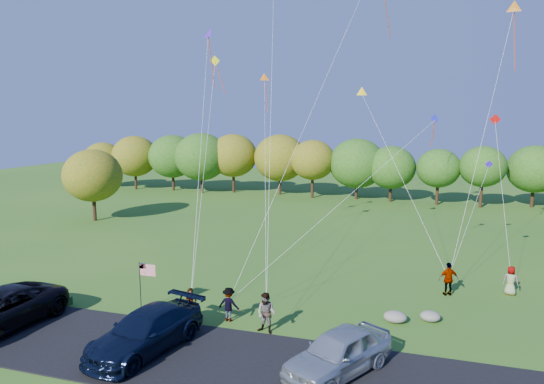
{
  "coord_description": "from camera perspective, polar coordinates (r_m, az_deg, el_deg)",
  "views": [
    {
      "loc": [
        8.14,
        -21.05,
        9.9
      ],
      "look_at": [
        -0.23,
        6.0,
        5.56
      ],
      "focal_mm": 32.0,
      "sensor_mm": 36.0,
      "label": 1
    }
  ],
  "objects": [
    {
      "name": "ground",
      "position": [
        24.65,
        -3.75,
        -14.98
      ],
      "size": [
        140.0,
        140.0,
        0.0
      ],
      "primitive_type": "plane",
      "color": "#2E5F1B",
      "rests_on": "ground"
    },
    {
      "name": "asphalt_lane",
      "position": [
        21.32,
        -7.8,
        -18.95
      ],
      "size": [
        44.0,
        6.0,
        0.06
      ],
      "primitive_type": "cube",
      "color": "black",
      "rests_on": "ground"
    },
    {
      "name": "treeline",
      "position": [
        57.71,
        9.51,
        3.4
      ],
      "size": [
        76.55,
        27.67,
        7.99
      ],
      "color": "#332212",
      "rests_on": "ground"
    },
    {
      "name": "minivan_navy",
      "position": [
        22.13,
        -14.64,
        -15.56
      ],
      "size": [
        3.58,
        6.22,
        1.7
      ],
      "primitive_type": "imported",
      "rotation": [
        0.0,
        0.0,
        -0.22
      ],
      "color": "black",
      "rests_on": "asphalt_lane"
    },
    {
      "name": "minivan_silver",
      "position": [
        19.93,
        7.84,
        -18.16
      ],
      "size": [
        4.26,
        5.37,
        1.71
      ],
      "primitive_type": "imported",
      "rotation": [
        0.0,
        0.0,
        -0.52
      ],
      "color": "#B4BAC0",
      "rests_on": "asphalt_lane"
    },
    {
      "name": "flyer_a",
      "position": [
        24.5,
        -9.55,
        -13.05
      ],
      "size": [
        0.68,
        0.49,
        1.73
      ],
      "primitive_type": "imported",
      "rotation": [
        0.0,
        0.0,
        0.13
      ],
      "color": "#4C4C59",
      "rests_on": "ground"
    },
    {
      "name": "flyer_b",
      "position": [
        23.09,
        -0.69,
        -14.07
      ],
      "size": [
        1.06,
        0.9,
        1.92
      ],
      "primitive_type": "imported",
      "rotation": [
        0.0,
        0.0,
        -0.2
      ],
      "color": "#4C4C59",
      "rests_on": "ground"
    },
    {
      "name": "flyer_c",
      "position": [
        24.48,
        -5.1,
        -13.03
      ],
      "size": [
        1.1,
        0.64,
        1.69
      ],
      "primitive_type": "imported",
      "rotation": [
        0.0,
        0.0,
        3.13
      ],
      "color": "#4C4C59",
      "rests_on": "ground"
    },
    {
      "name": "flyer_d",
      "position": [
        29.34,
        20.06,
        -9.59
      ],
      "size": [
        1.2,
        0.84,
        1.9
      ],
      "primitive_type": "imported",
      "rotation": [
        0.0,
        0.0,
        3.51
      ],
      "color": "#4C4C59",
      "rests_on": "ground"
    },
    {
      "name": "flyer_e",
      "position": [
        30.81,
        26.28,
        -9.34
      ],
      "size": [
        0.92,
        0.72,
        1.66
      ],
      "primitive_type": "imported",
      "rotation": [
        0.0,
        0.0,
        2.88
      ],
      "color": "#4C4C59",
      "rests_on": "ground"
    },
    {
      "name": "park_bench",
      "position": [
        28.91,
        -24.05,
        -11.01
      ],
      "size": [
        1.75,
        0.44,
        0.97
      ],
      "rotation": [
        0.0,
        0.0,
        -0.02
      ],
      "color": "#1A3F17",
      "rests_on": "ground"
    },
    {
      "name": "trash_barrel",
      "position": [
        30.44,
        -27.1,
        -10.33
      ],
      "size": [
        0.62,
        0.62,
        0.93
      ],
      "primitive_type": "cylinder",
      "color": "blue",
      "rests_on": "ground"
    },
    {
      "name": "flag_assembly",
      "position": [
        26.05,
        -14.77,
        -9.41
      ],
      "size": [
        0.95,
        0.61,
        2.56
      ],
      "color": "black",
      "rests_on": "ground"
    },
    {
      "name": "boulder_near",
      "position": [
        25.16,
        14.3,
        -14.04
      ],
      "size": [
        1.13,
        0.88,
        0.56
      ],
      "primitive_type": "ellipsoid",
      "color": "#9B9987",
      "rests_on": "ground"
    },
    {
      "name": "boulder_far",
      "position": [
        25.76,
        18.12,
        -13.72
      ],
      "size": [
        0.98,
        0.82,
        0.51
      ],
      "primitive_type": "ellipsoid",
      "color": "gray",
      "rests_on": "ground"
    },
    {
      "name": "kites_aloft",
      "position": [
        36.96,
        8.31,
        20.36
      ],
      "size": [
        20.18,
        12.18,
        20.16
      ],
      "color": "orange",
      "rests_on": "ground"
    }
  ]
}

